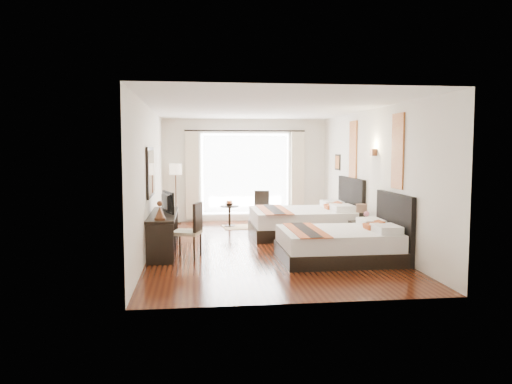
{
  "coord_description": "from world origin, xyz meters",
  "views": [
    {
      "loc": [
        -1.38,
        -9.92,
        2.0
      ],
      "look_at": [
        -0.12,
        0.28,
        1.1
      ],
      "focal_mm": 35.0,
      "sensor_mm": 36.0,
      "label": 1
    }
  ],
  "objects": [
    {
      "name": "nightstand",
      "position": [
        1.99,
        -0.24,
        0.26
      ],
      "size": [
        0.43,
        0.53,
        0.51
      ],
      "primitive_type": "cube",
      "color": "black",
      "rests_on": "floor"
    },
    {
      "name": "mirror_frame",
      "position": [
        -2.22,
        -0.26,
        1.55
      ],
      "size": [
        0.04,
        1.25,
        0.95
      ],
      "primitive_type": "cube",
      "color": "black",
      "rests_on": "wall_desk"
    },
    {
      "name": "table_lamp",
      "position": [
        2.02,
        -0.09,
        0.74
      ],
      "size": [
        0.23,
        0.23,
        0.36
      ],
      "color": "black",
      "rests_on": "nightstand"
    },
    {
      "name": "mirror_glass",
      "position": [
        -2.19,
        -0.26,
        1.55
      ],
      "size": [
        0.01,
        1.12,
        0.82
      ],
      "primitive_type": "cube",
      "color": "white",
      "rests_on": "mirror_frame"
    },
    {
      "name": "side_table",
      "position": [
        -0.51,
        2.74,
        0.27
      ],
      "size": [
        0.47,
        0.47,
        0.54
      ],
      "primitive_type": "cylinder",
      "color": "black",
      "rests_on": "floor"
    },
    {
      "name": "art_panel_far",
      "position": [
        2.23,
        1.18,
        1.95
      ],
      "size": [
        0.03,
        0.5,
        1.35
      ],
      "primitive_type": "cube",
      "color": "maroon",
      "rests_on": "wall_headboard"
    },
    {
      "name": "bed_far",
      "position": [
        1.14,
        1.18,
        0.34
      ],
      "size": [
        2.34,
        1.83,
        1.33
      ],
      "color": "black",
      "rests_on": "floor"
    },
    {
      "name": "window_glass",
      "position": [
        0.0,
        3.73,
        1.3
      ],
      "size": [
        2.4,
        0.02,
        2.2
      ],
      "primitive_type": "cube",
      "color": "white",
      "rests_on": "wall_window"
    },
    {
      "name": "fruit_bowl",
      "position": [
        -0.51,
        2.77,
        0.57
      ],
      "size": [
        0.26,
        0.26,
        0.05
      ],
      "primitive_type": "imported",
      "rotation": [
        0.0,
        0.0,
        -0.2
      ],
      "color": "#423117",
      "rests_on": "side_table"
    },
    {
      "name": "drape_left",
      "position": [
        -1.45,
        3.63,
        1.28
      ],
      "size": [
        0.35,
        0.14,
        2.35
      ],
      "primitive_type": "cube",
      "color": "beige",
      "rests_on": "floor"
    },
    {
      "name": "ceiling",
      "position": [
        0.0,
        0.0,
        2.79
      ],
      "size": [
        4.5,
        7.5,
        0.02
      ],
      "primitive_type": "cube",
      "color": "white",
      "rests_on": "wall_headboard"
    },
    {
      "name": "sheer_curtain",
      "position": [
        0.0,
        3.67,
        1.3
      ],
      "size": [
        2.3,
        0.02,
        2.1
      ],
      "primitive_type": "cube",
      "color": "white",
      "rests_on": "wall_window"
    },
    {
      "name": "console_desk",
      "position": [
        -1.99,
        -0.26,
        0.38
      ],
      "size": [
        0.5,
        2.2,
        0.76
      ],
      "primitive_type": "cube",
      "color": "black",
      "rests_on": "floor"
    },
    {
      "name": "wall_headboard",
      "position": [
        2.25,
        0.0,
        1.4
      ],
      "size": [
        0.01,
        7.5,
        2.8
      ],
      "primitive_type": "cube",
      "color": "silver",
      "rests_on": "floor"
    },
    {
      "name": "art_panel_near",
      "position": [
        2.23,
        -1.36,
        1.95
      ],
      "size": [
        0.03,
        0.5,
        1.35
      ],
      "primitive_type": "cube",
      "color": "maroon",
      "rests_on": "wall_headboard"
    },
    {
      "name": "drape_right",
      "position": [
        1.45,
        3.63,
        1.28
      ],
      "size": [
        0.35,
        0.14,
        2.35
      ],
      "primitive_type": "cube",
      "color": "beige",
      "rests_on": "floor"
    },
    {
      "name": "bronze_figurine",
      "position": [
        -1.99,
        -1.19,
        0.9
      ],
      "size": [
        0.26,
        0.26,
        0.29
      ],
      "primitive_type": null,
      "rotation": [
        0.0,
        0.0,
        -0.38
      ],
      "color": "#492A1A",
      "rests_on": "console_desk"
    },
    {
      "name": "television",
      "position": [
        -1.97,
        -0.21,
        0.96
      ],
      "size": [
        0.32,
        0.72,
        0.42
      ],
      "primitive_type": "imported",
      "rotation": [
        0.0,
        0.0,
        1.89
      ],
      "color": "black",
      "rests_on": "console_desk"
    },
    {
      "name": "jute_rug",
      "position": [
        -0.07,
        2.59,
        0.01
      ],
      "size": [
        1.27,
        0.92,
        0.01
      ],
      "primitive_type": "cube",
      "rotation": [
        0.0,
        0.0,
        0.08
      ],
      "color": "tan",
      "rests_on": "floor"
    },
    {
      "name": "wall_desk",
      "position": [
        -2.25,
        0.0,
        1.4
      ],
      "size": [
        0.01,
        7.5,
        2.8
      ],
      "primitive_type": "cube",
      "color": "silver",
      "rests_on": "floor"
    },
    {
      "name": "floor",
      "position": [
        0.0,
        0.0,
        -0.01
      ],
      "size": [
        4.5,
        7.5,
        0.01
      ],
      "primitive_type": "cube",
      "color": "#38130A",
      "rests_on": "ground"
    },
    {
      "name": "desk_chair",
      "position": [
        -1.51,
        -0.87,
        0.31
      ],
      "size": [
        0.59,
        0.59,
        1.02
      ],
      "rotation": [
        0.0,
        0.0,
        2.84
      ],
      "color": "#B9B28E",
      "rests_on": "floor"
    },
    {
      "name": "wall_entry",
      "position": [
        0.0,
        -3.75,
        1.4
      ],
      "size": [
        4.5,
        0.01,
        2.8
      ],
      "primitive_type": "cube",
      "color": "silver",
      "rests_on": "floor"
    },
    {
      "name": "floor_lamp",
      "position": [
        -1.88,
        3.45,
        1.35
      ],
      "size": [
        0.32,
        0.32,
        1.59
      ],
      "color": "black",
      "rests_on": "floor"
    },
    {
      "name": "vase",
      "position": [
        2.01,
        -0.41,
        0.57
      ],
      "size": [
        0.16,
        0.16,
        0.13
      ],
      "primitive_type": "imported",
      "rotation": [
        0.0,
        0.0,
        0.31
      ],
      "color": "black",
      "rests_on": "nightstand"
    },
    {
      "name": "bed_near",
      "position": [
        1.25,
        -1.36,
        0.31
      ],
      "size": [
        2.12,
        1.65,
        1.19
      ],
      "color": "black",
      "rests_on": "floor"
    },
    {
      "name": "wall_sconce",
      "position": [
        2.19,
        -0.24,
        1.92
      ],
      "size": [
        0.1,
        0.14,
        0.14
      ],
      "primitive_type": "cube",
      "color": "#492A1A",
      "rests_on": "wall_headboard"
    },
    {
      "name": "window_chair",
      "position": [
        0.36,
        2.85,
        0.27
      ],
      "size": [
        0.43,
        0.43,
        0.9
      ],
      "rotation": [
        0.0,
        0.0,
        -1.59
      ],
      "color": "#B9B28E",
      "rests_on": "floor"
    },
    {
      "name": "wall_window",
      "position": [
        0.0,
        3.75,
        1.4
      ],
      "size": [
        4.5,
        0.01,
        2.8
      ],
      "primitive_type": "cube",
      "color": "silver",
      "rests_on": "floor"
    }
  ]
}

